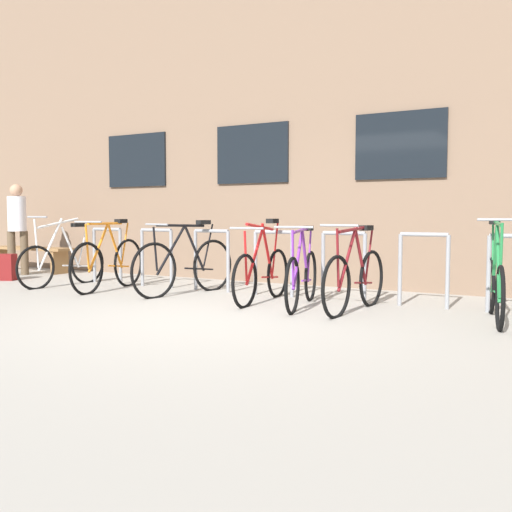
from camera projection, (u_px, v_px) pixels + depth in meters
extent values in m
plane|color=#9E998E|center=(202.00, 318.00, 6.20)|extent=(42.00, 42.00, 0.00)
cube|color=#7A604C|center=(377.00, 92.00, 11.01)|extent=(28.00, 5.23, 6.79)
cube|color=black|center=(137.00, 161.00, 10.57)|extent=(1.30, 0.04, 0.94)
cube|color=black|center=(252.00, 154.00, 9.40)|extent=(1.30, 0.04, 0.94)
cube|color=black|center=(400.00, 145.00, 8.23)|extent=(1.30, 0.04, 0.94)
cylinder|color=gray|center=(94.00, 256.00, 9.49)|extent=(0.05, 0.05, 0.86)
cylinder|color=gray|center=(120.00, 257.00, 9.21)|extent=(0.05, 0.05, 0.86)
cylinder|color=gray|center=(107.00, 229.00, 9.32)|extent=(0.56, 0.05, 0.05)
cylinder|color=gray|center=(142.00, 258.00, 9.00)|extent=(0.05, 0.05, 0.86)
cylinder|color=gray|center=(171.00, 259.00, 8.72)|extent=(0.05, 0.05, 0.86)
cylinder|color=gray|center=(156.00, 230.00, 8.83)|extent=(0.56, 0.05, 0.05)
cylinder|color=gray|center=(196.00, 260.00, 8.51)|extent=(0.05, 0.05, 0.86)
cylinder|color=gray|center=(228.00, 262.00, 8.24)|extent=(0.05, 0.05, 0.86)
cylinder|color=gray|center=(211.00, 231.00, 8.34)|extent=(0.56, 0.05, 0.05)
cylinder|color=gray|center=(255.00, 263.00, 8.02)|extent=(0.05, 0.05, 0.86)
cylinder|color=gray|center=(292.00, 265.00, 7.75)|extent=(0.05, 0.05, 0.86)
cylinder|color=gray|center=(274.00, 232.00, 7.85)|extent=(0.56, 0.05, 0.05)
cylinder|color=gray|center=(323.00, 266.00, 7.53)|extent=(0.05, 0.05, 0.86)
cylinder|color=gray|center=(365.00, 268.00, 7.26)|extent=(0.05, 0.05, 0.86)
cylinder|color=gray|center=(344.00, 233.00, 7.37)|extent=(0.56, 0.05, 0.05)
cylinder|color=gray|center=(400.00, 270.00, 7.04)|extent=(0.05, 0.05, 0.86)
cylinder|color=gray|center=(448.00, 272.00, 6.77)|extent=(0.05, 0.05, 0.86)
cylinder|color=gray|center=(424.00, 234.00, 6.88)|extent=(0.56, 0.05, 0.05)
cylinder|color=gray|center=(489.00, 274.00, 6.56)|extent=(0.05, 0.05, 0.86)
torus|color=black|center=(213.00, 266.00, 8.45)|extent=(0.20, 0.75, 0.76)
torus|color=black|center=(154.00, 271.00, 7.65)|extent=(0.20, 0.75, 0.76)
cylinder|color=black|center=(171.00, 250.00, 7.85)|extent=(0.14, 0.51, 0.65)
cylinder|color=black|center=(194.00, 248.00, 8.17)|extent=(0.12, 0.39, 0.67)
cylinder|color=black|center=(181.00, 226.00, 7.96)|extent=(0.21, 0.83, 0.06)
cylinder|color=black|center=(199.00, 269.00, 8.25)|extent=(0.14, 0.53, 0.08)
cylinder|color=black|center=(208.00, 245.00, 8.36)|extent=(0.07, 0.20, 0.61)
cylinder|color=black|center=(155.00, 249.00, 7.65)|extent=(0.04, 0.08, 0.58)
cube|color=black|center=(203.00, 222.00, 8.27)|extent=(0.14, 0.22, 0.06)
cylinder|color=gray|center=(156.00, 224.00, 7.65)|extent=(0.44, 0.12, 0.03)
torus|color=black|center=(128.00, 263.00, 8.99)|extent=(0.14, 0.74, 0.74)
torus|color=black|center=(87.00, 269.00, 8.05)|extent=(0.14, 0.74, 0.74)
cylinder|color=orange|center=(99.00, 247.00, 8.29)|extent=(0.10, 0.49, 0.69)
cylinder|color=orange|center=(115.00, 246.00, 8.65)|extent=(0.09, 0.36, 0.69)
cylinder|color=orange|center=(105.00, 224.00, 8.42)|extent=(0.15, 0.79, 0.04)
cylinder|color=orange|center=(119.00, 266.00, 8.76)|extent=(0.10, 0.51, 0.08)
cylinder|color=orange|center=(125.00, 243.00, 8.89)|extent=(0.05, 0.20, 0.62)
cylinder|color=orange|center=(87.00, 246.00, 8.05)|extent=(0.04, 0.08, 0.62)
cube|color=black|center=(121.00, 221.00, 8.78)|extent=(0.13, 0.21, 0.06)
cylinder|color=gray|center=(88.00, 222.00, 8.05)|extent=(0.44, 0.09, 0.03)
torus|color=black|center=(371.00, 279.00, 7.04)|extent=(0.08, 0.69, 0.69)
torus|color=black|center=(337.00, 287.00, 6.22)|extent=(0.08, 0.69, 0.69)
cylinder|color=maroon|center=(347.00, 259.00, 6.42)|extent=(0.07, 0.47, 0.69)
cylinder|color=maroon|center=(361.00, 258.00, 6.74)|extent=(0.06, 0.34, 0.65)
cylinder|color=maroon|center=(353.00, 229.00, 6.53)|extent=(0.08, 0.75, 0.08)
cylinder|color=maroon|center=(363.00, 283.00, 6.83)|extent=(0.06, 0.49, 0.07)
cylinder|color=maroon|center=(369.00, 255.00, 6.94)|extent=(0.04, 0.20, 0.59)
cylinder|color=maroon|center=(338.00, 258.00, 6.22)|extent=(0.03, 0.08, 0.63)
cube|color=black|center=(366.00, 228.00, 6.84)|extent=(0.11, 0.21, 0.06)
cylinder|color=gray|center=(339.00, 225.00, 6.21)|extent=(0.44, 0.05, 0.03)
torus|color=black|center=(278.00, 274.00, 7.81)|extent=(0.09, 0.66, 0.66)
torus|color=black|center=(245.00, 281.00, 6.91)|extent=(0.09, 0.66, 0.66)
cylinder|color=red|center=(255.00, 257.00, 7.14)|extent=(0.07, 0.48, 0.66)
cylinder|color=red|center=(267.00, 252.00, 7.48)|extent=(0.06, 0.36, 0.74)
cylinder|color=red|center=(260.00, 227.00, 7.26)|extent=(0.10, 0.78, 0.11)
cylinder|color=red|center=(270.00, 277.00, 7.59)|extent=(0.06, 0.50, 0.07)
cylinder|color=red|center=(275.00, 249.00, 7.71)|extent=(0.04, 0.20, 0.68)
cylinder|color=red|center=(246.00, 256.00, 6.91)|extent=(0.03, 0.08, 0.60)
cube|color=black|center=(272.00, 221.00, 7.60)|extent=(0.12, 0.21, 0.06)
cylinder|color=gray|center=(247.00, 228.00, 6.91)|extent=(0.44, 0.06, 0.03)
torus|color=black|center=(491.00, 286.00, 6.52)|extent=(0.17, 0.64, 0.64)
torus|color=black|center=(500.00, 299.00, 5.55)|extent=(0.17, 0.64, 0.64)
cylinder|color=#1E7238|center=(498.00, 261.00, 5.79)|extent=(0.14, 0.49, 0.78)
cylinder|color=#1E7238|center=(495.00, 259.00, 6.17)|extent=(0.11, 0.36, 0.75)
cylinder|color=#1E7238|center=(498.00, 224.00, 5.92)|extent=(0.20, 0.78, 0.06)
cylinder|color=#1E7238|center=(493.00, 291.00, 6.28)|extent=(0.13, 0.50, 0.07)
cylinder|color=#1E7238|center=(493.00, 256.00, 6.41)|extent=(0.07, 0.20, 0.70)
cylinder|color=#1E7238|center=(501.00, 261.00, 5.55)|extent=(0.04, 0.08, 0.72)
cube|color=black|center=(495.00, 222.00, 6.30)|extent=(0.14, 0.22, 0.06)
cylinder|color=gray|center=(502.00, 220.00, 5.55)|extent=(0.44, 0.12, 0.03)
torus|color=black|center=(88.00, 263.00, 9.41)|extent=(0.08, 0.67, 0.67)
torus|color=black|center=(36.00, 268.00, 8.60)|extent=(0.08, 0.67, 0.67)
cylinder|color=silver|center=(50.00, 244.00, 8.80)|extent=(0.07, 0.47, 0.78)
cylinder|color=silver|center=(70.00, 247.00, 9.11)|extent=(0.06, 0.34, 0.65)
cylinder|color=silver|center=(58.00, 223.00, 8.90)|extent=(0.09, 0.75, 0.16)
cylinder|color=silver|center=(75.00, 266.00, 9.21)|extent=(0.06, 0.49, 0.07)
cylinder|color=silver|center=(83.00, 245.00, 9.31)|extent=(0.04, 0.20, 0.60)
cylinder|color=silver|center=(36.00, 243.00, 8.60)|extent=(0.03, 0.08, 0.72)
cube|color=black|center=(78.00, 225.00, 9.22)|extent=(0.11, 0.21, 0.06)
cylinder|color=gray|center=(37.00, 217.00, 8.59)|extent=(0.44, 0.06, 0.03)
torus|color=black|center=(311.00, 276.00, 7.49)|extent=(0.19, 0.65, 0.65)
torus|color=black|center=(292.00, 286.00, 6.48)|extent=(0.19, 0.65, 0.65)
cylinder|color=#722D99|center=(298.00, 258.00, 6.74)|extent=(0.15, 0.50, 0.69)
cylinder|color=#722D99|center=(305.00, 257.00, 7.13)|extent=(0.12, 0.38, 0.65)
cylinder|color=#722D99|center=(301.00, 230.00, 6.88)|extent=(0.22, 0.81, 0.07)
cylinder|color=#722D99|center=(306.00, 280.00, 7.24)|extent=(0.14, 0.52, 0.07)
cylinder|color=#722D99|center=(309.00, 254.00, 7.39)|extent=(0.07, 0.20, 0.60)
cylinder|color=#722D99|center=(293.00, 258.00, 6.49)|extent=(0.04, 0.08, 0.62)
cube|color=black|center=(308.00, 228.00, 7.28)|extent=(0.14, 0.22, 0.06)
cylinder|color=gray|center=(294.00, 227.00, 6.48)|extent=(0.43, 0.12, 0.03)
cube|color=olive|center=(32.00, 248.00, 11.13)|extent=(1.87, 0.40, 0.05)
cube|color=olive|center=(6.00, 259.00, 11.51)|extent=(0.08, 0.36, 0.43)
cube|color=olive|center=(60.00, 262.00, 10.78)|extent=(0.08, 0.36, 0.43)
cylinder|color=brown|center=(12.00, 253.00, 10.59)|extent=(0.14, 0.14, 0.80)
cylinder|color=brown|center=(24.00, 253.00, 10.63)|extent=(0.14, 0.14, 0.80)
cylinder|color=silver|center=(17.00, 214.00, 10.56)|extent=(0.32, 0.32, 0.63)
sphere|color=tan|center=(16.00, 190.00, 10.53)|extent=(0.22, 0.22, 0.22)
cube|color=maroon|center=(7.00, 267.00, 9.75)|extent=(0.33, 0.29, 0.44)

